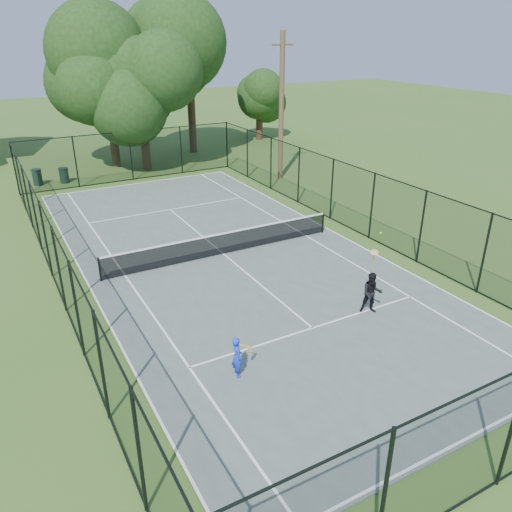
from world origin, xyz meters
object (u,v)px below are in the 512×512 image
trash_bin_left (37,177)px  tennis_net (223,243)px  trash_bin_right (64,175)px  player_blue (237,356)px  utility_pole (281,107)px  player_black (372,293)px

trash_bin_left → tennis_net: bearing=-70.0°
trash_bin_left → trash_bin_right: size_ratio=1.06×
player_blue → tennis_net: bearing=67.1°
tennis_net → trash_bin_right: size_ratio=10.94×
trash_bin_left → player_blue: player_blue is taller
tennis_net → utility_pole: size_ratio=1.19×
trash_bin_right → player_black: 21.74m
trash_bin_left → player_blue: size_ratio=0.83×
utility_pole → player_blue: utility_pole is taller
trash_bin_left → utility_pole: (13.54, -5.62, 3.81)m
trash_bin_right → player_blue: player_blue is taller
trash_bin_right → trash_bin_left: bearing=171.0°
player_blue → player_black: player_black is taller
utility_pole → player_blue: 20.19m
utility_pole → player_blue: (-11.31, -16.31, -3.66)m
trash_bin_right → player_black: bearing=-73.9°
tennis_net → player_black: player_black is taller
trash_bin_left → player_blue: bearing=-84.2°
utility_pole → player_black: 17.00m
trash_bin_left → player_black: bearing=-70.4°
tennis_net → trash_bin_right: 14.89m
trash_bin_right → player_blue: bearing=-88.0°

